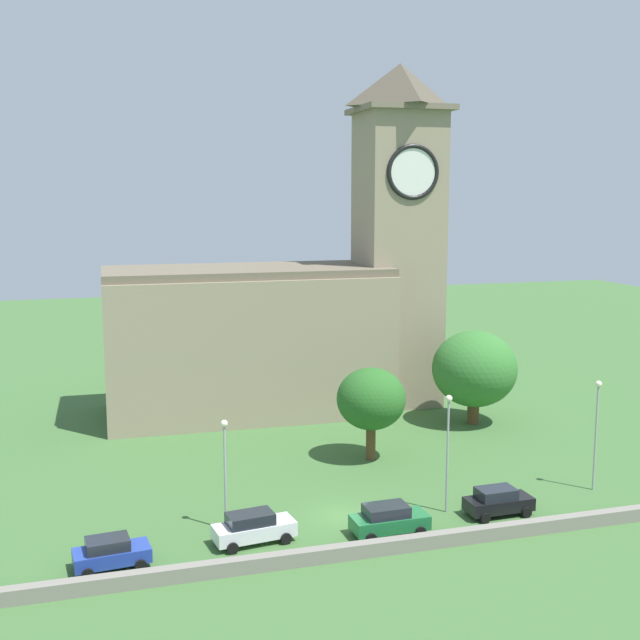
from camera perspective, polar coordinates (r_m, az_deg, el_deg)
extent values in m
plane|color=#3D6633|center=(65.66, -2.49, -8.85)|extent=(200.00, 200.00, 0.00)
cube|color=gray|center=(74.21, -5.14, -1.71)|extent=(25.76, 12.08, 12.75)
cube|color=#675C4A|center=(73.26, -5.22, 3.47)|extent=(25.74, 11.17, 0.70)
cube|color=gray|center=(76.96, 5.51, 4.19)|extent=(7.30, 7.30, 27.41)
cube|color=#736753|center=(77.05, 5.67, 14.58)|extent=(8.47, 8.47, 0.50)
pyramid|color=brown|center=(77.30, 5.70, 16.21)|extent=(7.66, 7.66, 3.90)
cylinder|color=white|center=(73.34, 6.60, 10.36)|extent=(4.55, 0.25, 4.54)
torus|color=black|center=(73.34, 6.60, 10.36)|extent=(4.96, 0.55, 4.95)
cylinder|color=white|center=(78.04, 8.13, 10.25)|extent=(0.25, 4.55, 4.54)
torus|color=black|center=(78.04, 8.13, 10.25)|extent=(0.55, 4.96, 4.95)
cube|color=gray|center=(47.04, 3.88, -15.80)|extent=(49.70, 0.70, 0.83)
cube|color=#233D9E|center=(46.82, -14.52, -15.82)|extent=(4.22, 2.20, 0.78)
cube|color=#1E232B|center=(46.51, -14.81, -15.06)|extent=(2.42, 1.81, 0.62)
cylinder|color=black|center=(47.96, -12.95, -15.65)|extent=(0.65, 0.39, 0.62)
cylinder|color=black|center=(46.33, -12.57, -16.55)|extent=(0.65, 0.39, 0.62)
cylinder|color=black|center=(47.67, -16.36, -15.95)|extent=(0.65, 0.39, 0.62)
cylinder|color=black|center=(46.04, -16.12, -16.87)|extent=(0.65, 0.39, 0.62)
cube|color=silver|center=(48.44, -4.68, -14.61)|extent=(4.93, 2.37, 0.84)
cube|color=#1E232B|center=(48.07, -4.96, -13.83)|extent=(2.83, 1.89, 0.66)
cylinder|color=black|center=(49.87, -3.21, -14.40)|extent=(0.70, 0.40, 0.67)
cylinder|color=black|center=(48.34, -2.44, -15.18)|extent=(0.70, 0.40, 0.67)
cylinder|color=black|center=(48.95, -6.87, -14.92)|extent=(0.70, 0.40, 0.67)
cylinder|color=black|center=(47.38, -6.22, -15.75)|extent=(0.70, 0.40, 0.67)
cube|color=#1E6B38|center=(49.55, 4.95, -14.06)|extent=(4.63, 2.00, 0.83)
cube|color=#1E232B|center=(49.18, 4.71, -13.29)|extent=(2.61, 1.73, 0.66)
cylinder|color=black|center=(51.09, 6.19, -13.85)|extent=(0.67, 0.36, 0.67)
cylinder|color=black|center=(49.50, 7.11, -14.64)|extent=(0.67, 0.36, 0.67)
cylinder|color=black|center=(49.99, 2.80, -14.34)|extent=(0.67, 0.36, 0.67)
cylinder|color=black|center=(48.37, 3.62, -15.18)|extent=(0.67, 0.36, 0.67)
cube|color=black|center=(53.28, 12.53, -12.57)|extent=(4.32, 1.87, 0.81)
cube|color=#1E232B|center=(52.92, 12.35, -11.88)|extent=(2.43, 1.61, 0.64)
cylinder|color=black|center=(54.84, 13.38, -12.42)|extent=(0.65, 0.33, 0.65)
cylinder|color=black|center=(53.45, 14.38, -13.04)|extent=(0.65, 0.33, 0.65)
cylinder|color=black|center=(53.47, 10.64, -12.90)|extent=(0.65, 0.33, 0.65)
cylinder|color=black|center=(52.04, 11.59, -13.56)|extent=(0.65, 0.33, 0.65)
cylinder|color=#9EA0A5|center=(49.44, -6.73, -11.09)|extent=(0.14, 0.14, 6.39)
sphere|color=#F4EFCC|center=(48.38, -6.80, -7.29)|extent=(0.44, 0.44, 0.44)
cylinder|color=#9EA0A5|center=(52.13, 9.00, -9.59)|extent=(0.14, 0.14, 7.22)
sphere|color=#F4EFCC|center=(51.04, 9.11, -5.51)|extent=(0.44, 0.44, 0.44)
cylinder|color=#9EA0A5|center=(58.28, 18.92, -7.96)|extent=(0.14, 0.14, 7.21)
sphere|color=#F4EFCC|center=(57.31, 19.12, -4.30)|extent=(0.44, 0.44, 0.44)
cylinder|color=brown|center=(72.59, 10.79, -6.37)|extent=(1.04, 1.04, 2.15)
ellipsoid|color=#33702D|center=(71.67, 10.88, -3.40)|extent=(7.39, 7.39, 6.65)
cylinder|color=brown|center=(61.99, 3.61, -8.59)|extent=(0.73, 0.73, 2.81)
ellipsoid|color=#286023|center=(61.06, 3.64, -5.58)|extent=(5.22, 5.22, 4.70)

